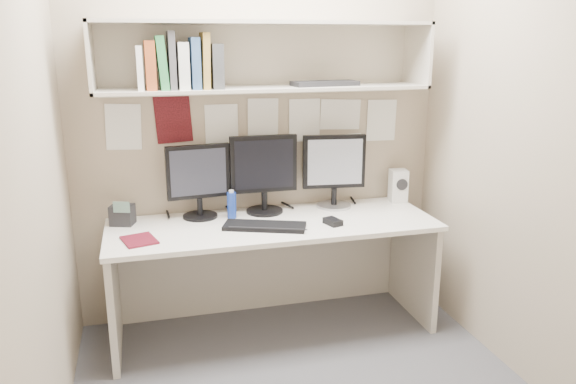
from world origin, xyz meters
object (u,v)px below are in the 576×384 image
object	(u,v)px
monitor_right	(334,168)
monitor_center	(264,171)
desk	(273,276)
monitor_left	(199,178)
speaker	(398,186)
keyboard	(265,226)
desk_phone	(122,215)
maroon_notebook	(139,240)

from	to	relation	value
monitor_right	monitor_center	bearing A→B (deg)	-172.68
desk	monitor_left	world-z (taller)	monitor_left
monitor_center	speaker	xyz separation A→B (m)	(0.95, 0.00, -0.16)
monitor_left	monitor_center	world-z (taller)	monitor_center
monitor_left	speaker	distance (m)	1.37
monitor_left	keyboard	bearing A→B (deg)	-48.52
monitor_center	keyboard	world-z (taller)	monitor_center
monitor_center	desk_phone	xyz separation A→B (m)	(-0.89, -0.03, -0.21)
monitor_center	desk_phone	bearing A→B (deg)	-177.11
keyboard	desk_phone	size ratio (longest dim) A/B	3.01
monitor_center	desk_phone	distance (m)	0.91
speaker	desk_phone	size ratio (longest dim) A/B	1.39
speaker	desk_phone	distance (m)	1.83
monitor_left	maroon_notebook	distance (m)	0.58
keyboard	maroon_notebook	distance (m)	0.73
desk	monitor_right	world-z (taller)	monitor_right
keyboard	maroon_notebook	xyz separation A→B (m)	(-0.72, -0.04, -0.01)
desk	monitor_left	distance (m)	0.78
keyboard	speaker	xyz separation A→B (m)	(1.02, 0.32, 0.10)
desk	maroon_notebook	bearing A→B (deg)	-170.14
monitor_center	maroon_notebook	bearing A→B (deg)	-154.93
desk	monitor_center	distance (m)	0.67
desk	monitor_center	bearing A→B (deg)	91.66
desk	maroon_notebook	world-z (taller)	maroon_notebook
desk	keyboard	bearing A→B (deg)	-126.60
monitor_center	desk	bearing A→B (deg)	-87.57
monitor_right	desk_phone	world-z (taller)	monitor_right
speaker	monitor_left	bearing A→B (deg)	-171.88
monitor_left	speaker	size ratio (longest dim) A/B	2.06
keyboard	speaker	distance (m)	1.07
desk	speaker	size ratio (longest dim) A/B	8.94
monitor_right	speaker	xyz separation A→B (m)	(0.47, 0.00, -0.15)
speaker	monitor_center	bearing A→B (deg)	-171.85
speaker	desk_phone	bearing A→B (deg)	-170.87
desk	monitor_right	xyz separation A→B (m)	(0.47, 0.22, 0.63)
monitor_center	desk_phone	size ratio (longest dim) A/B	3.12
desk	monitor_center	size ratio (longest dim) A/B	3.99
desk	monitor_center	world-z (taller)	monitor_center
monitor_center	monitor_left	bearing A→B (deg)	-179.24
keyboard	speaker	bearing A→B (deg)	38.88
speaker	maroon_notebook	bearing A→B (deg)	-160.26
monitor_center	maroon_notebook	distance (m)	0.91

